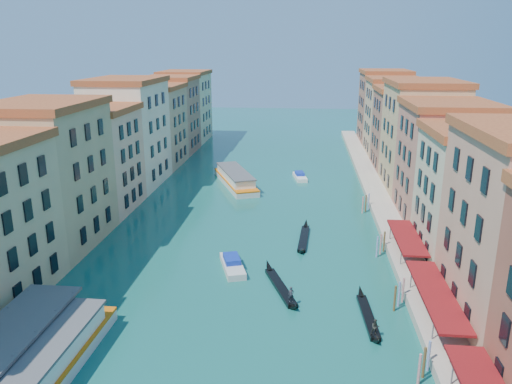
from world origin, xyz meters
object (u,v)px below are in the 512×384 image
at_px(vaporetto_stop, 13,352).
at_px(vaporetto_far, 235,178).
at_px(gondola_right, 368,316).
at_px(gondola_fore, 280,286).
at_px(vaporetto_near, 37,371).

height_order(vaporetto_stop, vaporetto_far, vaporetto_stop).
bearing_deg(gondola_right, vaporetto_stop, -164.63).
bearing_deg(vaporetto_stop, gondola_fore, 36.86).
xyz_separation_m(vaporetto_near, gondola_right, (28.24, 13.23, -1.03)).
distance_m(vaporetto_near, vaporetto_far, 63.24).
bearing_deg(gondola_fore, vaporetto_near, -154.97).
xyz_separation_m(vaporetto_far, gondola_right, (20.65, -49.55, -0.89)).
relative_size(vaporetto_far, gondola_right, 1.79).
xyz_separation_m(vaporetto_near, gondola_fore, (18.94, 19.00, -1.05)).
distance_m(vaporetto_far, gondola_fore, 45.24).
relative_size(vaporetto_near, gondola_fore, 1.86).
distance_m(gondola_fore, gondola_right, 10.95).
xyz_separation_m(vaporetto_stop, gondola_right, (31.60, 10.94, -1.01)).
height_order(vaporetto_stop, vaporetto_near, vaporetto_stop).
height_order(gondola_fore, gondola_right, gondola_fore).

